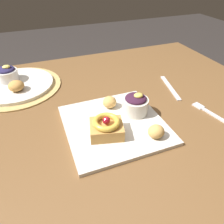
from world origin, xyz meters
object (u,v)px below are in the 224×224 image
Objects in this scene: cake_slice at (108,127)px; berry_ramekin at (135,104)px; back_plate at (16,85)px; knife at (170,87)px; back_ramekin at (7,74)px; fritter_middle at (109,102)px; fork at (207,111)px; front_plate at (114,124)px; fritter_front at (156,131)px; back_pastry at (16,86)px.

berry_ramekin is (0.12, 0.07, 0.01)m from cake_slice.
back_plate is at bearing 136.95° from berry_ramekin.
knife is at bearing 27.90° from cake_slice.
cake_slice is at bearing -58.58° from back_ramekin.
fork is (0.31, -0.13, -0.03)m from fritter_middle.
cake_slice is 0.14m from berry_ramekin.
fritter_front is (0.09, -0.10, 0.03)m from front_plate.
fritter_middle is (-0.07, 0.06, -0.01)m from berry_ramekin.
cake_slice reaches higher than back_pastry.
fritter_middle is 0.33m from fork.
fritter_front is at bearing 92.37° from fork.
fritter_middle reaches higher than fritter_front.
cake_slice is at bearing -151.07° from berry_ramekin.
fritter_middle reaches higher than fork.
knife is (0.58, -0.23, -0.01)m from back_plate.
cake_slice is at bearing -112.20° from fritter_middle.
back_ramekin reaches higher than back_pastry.
fritter_front is at bearing -48.31° from back_pastry.
fritter_front reaches higher than back_plate.
back_ramekin is (-0.39, 0.38, 0.00)m from berry_ramekin.
fritter_middle is 0.45m from back_ramekin.
fork is at bearing -23.17° from fritter_middle.
back_pastry is 0.31× the size of knife.
front_plate is 5.13× the size of back_pastry.
fork is (0.36, -0.00, -0.04)m from cake_slice.
front_plate is 6.50× the size of fritter_middle.
back_pastry is 0.69m from fork.
cake_slice reaches higher than knife.
cake_slice is 0.37× the size of back_plate.
berry_ramekin is 0.24m from knife.
knife is (0.21, 0.24, -0.03)m from fritter_front.
fritter_front is 0.32m from knife.
knife is (-0.03, 0.18, -0.00)m from fork.
cake_slice is at bearing -58.80° from back_plate.
fork is at bearing 13.39° from fritter_front.
back_plate is at bearing 44.80° from fork.
knife is (0.57, -0.17, -0.03)m from back_pastry.
front_plate is at bearing 47.58° from cake_slice.
fritter_front is at bearing 151.43° from knife.
fork is (0.60, -0.41, -0.01)m from back_plate.
back_pastry is at bearing -72.14° from back_ramekin.
back_ramekin is at bearing 123.74° from back_plate.
front_plate is at bearing 131.46° from fritter_front.
fritter_front is 0.37× the size of fork.
cake_slice is 0.14m from fritter_front.
cake_slice is (-0.04, -0.04, 0.03)m from front_plate.
berry_ramekin reaches higher than front_plate.
back_ramekin is at bearing 121.42° from cake_slice.
fritter_front is 0.56× the size of back_ramekin.
fork is at bearing -7.54° from front_plate.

